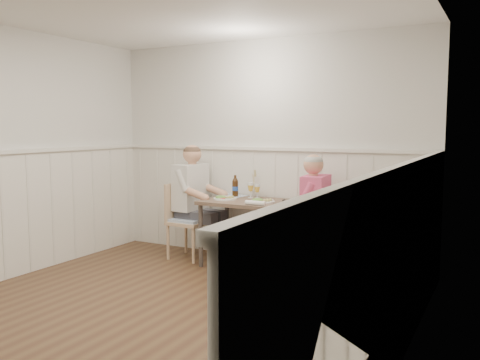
{
  "coord_description": "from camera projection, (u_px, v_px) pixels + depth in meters",
  "views": [
    {
      "loc": [
        2.57,
        -3.21,
        1.58
      ],
      "look_at": [
        -0.01,
        1.64,
        1.0
      ],
      "focal_mm": 38.0,
      "sensor_mm": 36.0,
      "label": 1
    }
  ],
  "objects": [
    {
      "name": "ground_plane",
      "position": [
        148.0,
        319.0,
        4.19
      ],
      "size": [
        4.5,
        4.5,
        0.0
      ],
      "primitive_type": "plane",
      "color": "#472C1D"
    },
    {
      "name": "room_shell",
      "position": [
        144.0,
        134.0,
        4.03
      ],
      "size": [
        4.04,
        4.54,
        2.6
      ],
      "color": "silver",
      "rests_on": "ground"
    },
    {
      "name": "wainscot",
      "position": [
        193.0,
        223.0,
        4.72
      ],
      "size": [
        4.0,
        4.49,
        1.34
      ],
      "color": "silver",
      "rests_on": "ground"
    },
    {
      "name": "dining_table",
      "position": [
        248.0,
        209.0,
        5.74
      ],
      "size": [
        1.0,
        0.7,
        0.75
      ],
      "color": "brown",
      "rests_on": "ground"
    },
    {
      "name": "chair_right",
      "position": [
        319.0,
        231.0,
        5.29
      ],
      "size": [
        0.58,
        0.58,
        0.92
      ],
      "color": "tan",
      "rests_on": "ground"
    },
    {
      "name": "chair_left",
      "position": [
        185.0,
        218.0,
        6.11
      ],
      "size": [
        0.44,
        0.44,
        0.9
      ],
      "color": "tan",
      "rests_on": "ground"
    },
    {
      "name": "man_in_pink",
      "position": [
        311.0,
        224.0,
        5.37
      ],
      "size": [
        0.63,
        0.44,
        1.31
      ],
      "color": "#3F3F47",
      "rests_on": "ground"
    },
    {
      "name": "diner_cream",
      "position": [
        193.0,
        209.0,
        6.14
      ],
      "size": [
        0.66,
        0.46,
        1.39
      ],
      "color": "#3F3F47",
      "rests_on": "ground"
    },
    {
      "name": "plate_man",
      "position": [
        261.0,
        201.0,
        5.56
      ],
      "size": [
        0.27,
        0.27,
        0.07
      ],
      "color": "white",
      "rests_on": "dining_table"
    },
    {
      "name": "plate_diner",
      "position": [
        224.0,
        198.0,
        5.8
      ],
      "size": [
        0.27,
        0.27,
        0.07
      ],
      "color": "white",
      "rests_on": "dining_table"
    },
    {
      "name": "beer_glass_a",
      "position": [
        257.0,
        189.0,
        5.88
      ],
      "size": [
        0.07,
        0.07,
        0.17
      ],
      "color": "silver",
      "rests_on": "dining_table"
    },
    {
      "name": "beer_glass_b",
      "position": [
        251.0,
        188.0,
        5.91
      ],
      "size": [
        0.07,
        0.07,
        0.18
      ],
      "color": "silver",
      "rests_on": "dining_table"
    },
    {
      "name": "beer_bottle",
      "position": [
        235.0,
        187.0,
        6.01
      ],
      "size": [
        0.07,
        0.07,
        0.26
      ],
      "color": "#331D0C",
      "rests_on": "dining_table"
    },
    {
      "name": "rolled_napkin",
      "position": [
        255.0,
        203.0,
        5.37
      ],
      "size": [
        0.23,
        0.06,
        0.05
      ],
      "color": "white",
      "rests_on": "dining_table"
    },
    {
      "name": "grass_vase",
      "position": [
        253.0,
        184.0,
        6.03
      ],
      "size": [
        0.04,
        0.04,
        0.34
      ],
      "color": "silver",
      "rests_on": "dining_table"
    },
    {
      "name": "gingham_mat",
      "position": [
        233.0,
        196.0,
        6.09
      ],
      "size": [
        0.33,
        0.28,
        0.01
      ],
      "color": "#5B7FAE",
      "rests_on": "dining_table"
    }
  ]
}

